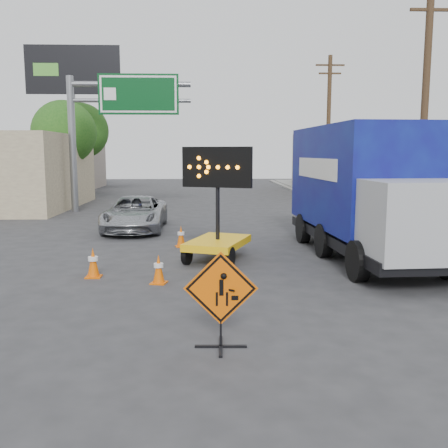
{
  "coord_description": "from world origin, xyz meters",
  "views": [
    {
      "loc": [
        0.23,
        -7.78,
        3.03
      ],
      "look_at": [
        0.65,
        3.64,
        1.38
      ],
      "focal_mm": 40.0,
      "sensor_mm": 36.0,
      "label": 1
    }
  ],
  "objects": [
    {
      "name": "cone_b",
      "position": [
        -2.53,
        4.22,
        0.37
      ],
      "size": [
        0.37,
        0.37,
        0.73
      ],
      "rotation": [
        0.0,
        0.0,
        0.0
      ],
      "color": "#E45A04",
      "rests_on": "ground"
    },
    {
      "name": "box_truck",
      "position": [
        4.78,
        6.38,
        1.72
      ],
      "size": [
        2.92,
        8.11,
        3.79
      ],
      "rotation": [
        0.0,
        0.0,
        0.06
      ],
      "color": "black",
      "rests_on": "ground"
    },
    {
      "name": "highway_gantry",
      "position": [
        -4.43,
        17.96,
        5.07
      ],
      "size": [
        6.18,
        0.38,
        6.9
      ],
      "color": "slate",
      "rests_on": "ground"
    },
    {
      "name": "ground",
      "position": [
        0.0,
        0.0,
        0.0
      ],
      "size": [
        100.0,
        100.0,
        0.0
      ],
      "primitive_type": "plane",
      "color": "#2D2D30",
      "rests_on": "ground"
    },
    {
      "name": "arrow_board",
      "position": [
        0.56,
        6.05,
        0.71
      ],
      "size": [
        2.04,
        2.56,
        3.18
      ],
      "rotation": [
        0.0,
        0.0,
        -0.36
      ],
      "color": "yellow",
      "rests_on": "ground"
    },
    {
      "name": "pickup_truck",
      "position": [
        -2.53,
        11.67,
        0.66
      ],
      "size": [
        2.23,
        4.79,
        1.33
      ],
      "primitive_type": "imported",
      "rotation": [
        0.0,
        0.0,
        0.0
      ],
      "color": "#A3A5AA",
      "rests_on": "ground"
    },
    {
      "name": "construction_sign",
      "position": [
        0.45,
        -0.34,
        0.81
      ],
      "size": [
        1.16,
        0.82,
        1.53
      ],
      "rotation": [
        0.0,
        0.0,
        -0.04
      ],
      "color": "black",
      "rests_on": "ground"
    },
    {
      "name": "sidewalk_right",
      "position": [
        9.5,
        15.0,
        0.07
      ],
      "size": [
        4.0,
        60.0,
        0.15
      ],
      "primitive_type": "cube",
      "color": "gray",
      "rests_on": "ground"
    },
    {
      "name": "cone_c",
      "position": [
        -0.58,
        8.13,
        0.34
      ],
      "size": [
        0.42,
        0.42,
        0.69
      ],
      "rotation": [
        0.0,
        0.0,
        0.24
      ],
      "color": "#E45A04",
      "rests_on": "ground"
    },
    {
      "name": "utility_pole_far",
      "position": [
        8.0,
        24.0,
        4.68
      ],
      "size": [
        1.8,
        0.26,
        9.0
      ],
      "color": "#422C1C",
      "rests_on": "ground"
    },
    {
      "name": "storefront_left_far",
      "position": [
        -15.0,
        34.0,
        2.2
      ],
      "size": [
        12.0,
        10.0,
        4.4
      ],
      "primitive_type": "cube",
      "color": "gray",
      "rests_on": "ground"
    },
    {
      "name": "tree_left_far",
      "position": [
        -9.0,
        30.0,
        4.6
      ],
      "size": [
        4.1,
        4.1,
        6.66
      ],
      "color": "#422C1C",
      "rests_on": "ground"
    },
    {
      "name": "building_right_far",
      "position": [
        13.0,
        30.0,
        2.3
      ],
      "size": [
        10.0,
        14.0,
        4.6
      ],
      "primitive_type": "cube",
      "color": "#C7B790",
      "rests_on": "ground"
    },
    {
      "name": "cone_a",
      "position": [
        -0.88,
        3.57,
        0.34
      ],
      "size": [
        0.42,
        0.42,
        0.68
      ],
      "rotation": [
        0.0,
        0.0,
        -0.25
      ],
      "color": "#E45A04",
      "rests_on": "ground"
    },
    {
      "name": "curb_right",
      "position": [
        7.2,
        15.0,
        0.06
      ],
      "size": [
        0.4,
        60.0,
        0.12
      ],
      "primitive_type": "cube",
      "color": "gray",
      "rests_on": "ground"
    },
    {
      "name": "billboard",
      "position": [
        -8.35,
        25.87,
        7.35
      ],
      "size": [
        6.1,
        0.54,
        9.85
      ],
      "color": "slate",
      "rests_on": "ground"
    },
    {
      "name": "utility_pole_near",
      "position": [
        8.0,
        10.0,
        4.68
      ],
      "size": [
        1.8,
        0.26,
        9.0
      ],
      "color": "#422C1C",
      "rests_on": "ground"
    },
    {
      "name": "tree_left_near",
      "position": [
        -8.0,
        22.0,
        4.16
      ],
      "size": [
        3.71,
        3.71,
        6.03
      ],
      "color": "#422C1C",
      "rests_on": "ground"
    }
  ]
}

